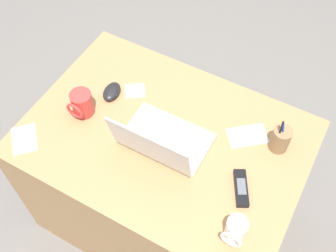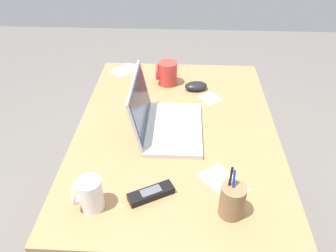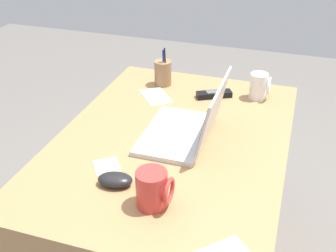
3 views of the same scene
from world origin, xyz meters
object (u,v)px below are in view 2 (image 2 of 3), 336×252
Objects in this scene: coffee_mug_tall at (89,194)px; laptop at (164,120)px; computer_mouse at (196,86)px; pen_holder at (232,200)px; cordless_phone at (151,194)px; coffee_mug_white at (167,73)px.

laptop is at bearing -26.49° from coffee_mug_tall.
computer_mouse is 0.98× the size of coffee_mug_tall.
computer_mouse is at bearing 7.19° from pen_holder.
computer_mouse is 0.68m from cordless_phone.
laptop reaches higher than computer_mouse.
coffee_mug_white is at bearing 0.83° from laptop.
coffee_mug_white is at bearing -14.03° from coffee_mug_tall.
computer_mouse is at bearing -12.84° from cordless_phone.
cordless_phone is (-0.34, 0.02, -0.03)m from laptop.
pen_holder reaches higher than cordless_phone.
cordless_phone is at bearing 77.69° from pen_holder.
coffee_mug_white reaches higher than coffee_mug_tall.
computer_mouse is 0.95× the size of coffee_mug_white.
coffee_mug_white is 0.71m from cordless_phone.
computer_mouse is at bearing -22.53° from laptop.
coffee_mug_tall is at bearing 153.51° from laptop.
coffee_mug_tall reaches higher than computer_mouse.
computer_mouse is at bearing -24.74° from coffee_mug_tall.
coffee_mug_white reaches higher than computer_mouse.
coffee_mug_tall reaches higher than cordless_phone.
laptop reaches higher than cordless_phone.
cordless_phone is at bearing 176.86° from laptop.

